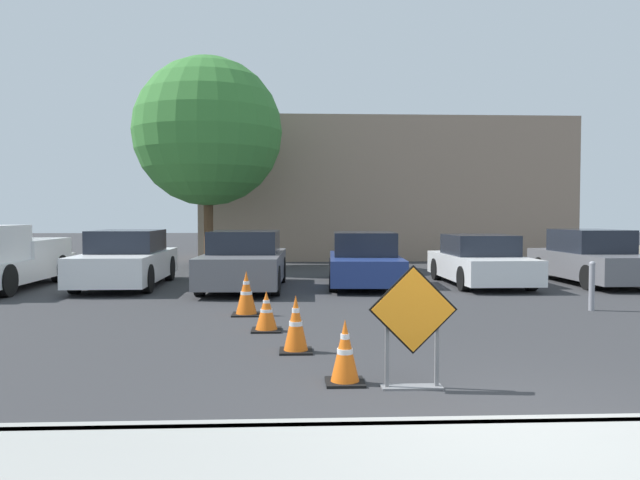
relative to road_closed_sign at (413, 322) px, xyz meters
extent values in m
plane|color=#333335|center=(0.66, 8.58, -0.72)|extent=(96.00, 96.00, 0.00)
cube|color=#999993|center=(0.66, -1.42, -0.65)|extent=(25.83, 0.20, 0.14)
cube|color=black|center=(0.00, 0.00, 0.13)|extent=(0.95, 0.02, 0.95)
cube|color=orange|center=(0.00, -0.02, 0.13)|extent=(0.89, 0.02, 0.89)
cube|color=slate|center=(0.00, 0.04, -0.71)|extent=(0.66, 0.20, 0.02)
cube|color=slate|center=(-0.27, 0.04, -0.29)|extent=(0.04, 0.04, 0.85)
cube|color=slate|center=(0.27, 0.04, -0.29)|extent=(0.04, 0.04, 0.85)
cube|color=black|center=(-0.70, 0.26, -0.70)|extent=(0.43, 0.43, 0.03)
cone|color=orange|center=(-0.70, 0.26, -0.35)|extent=(0.32, 0.32, 0.68)
cylinder|color=white|center=(-0.70, 0.26, -0.20)|extent=(0.10, 0.10, 0.06)
cylinder|color=white|center=(-0.70, 0.26, -0.36)|extent=(0.18, 0.18, 0.06)
cube|color=black|center=(-1.22, 1.84, -0.70)|extent=(0.44, 0.44, 0.03)
cone|color=orange|center=(-1.22, 1.84, -0.32)|extent=(0.33, 0.33, 0.74)
cylinder|color=white|center=(-1.22, 1.84, -0.15)|extent=(0.10, 0.10, 0.07)
cylinder|color=white|center=(-1.22, 1.84, -0.33)|extent=(0.18, 0.18, 0.07)
cube|color=black|center=(-1.68, 3.39, -0.70)|extent=(0.47, 0.47, 0.03)
cone|color=orange|center=(-1.68, 3.39, -0.38)|extent=(0.35, 0.35, 0.61)
cylinder|color=white|center=(-1.68, 3.39, -0.25)|extent=(0.11, 0.11, 0.05)
cylinder|color=white|center=(-1.68, 3.39, -0.40)|extent=(0.19, 0.19, 0.05)
cube|color=black|center=(-2.11, 4.97, -0.70)|extent=(0.52, 0.52, 0.03)
cone|color=orange|center=(-2.11, 4.97, -0.30)|extent=(0.39, 0.39, 0.79)
cylinder|color=white|center=(-2.11, 4.97, -0.12)|extent=(0.12, 0.12, 0.07)
cylinder|color=white|center=(-2.11, 4.97, -0.31)|extent=(0.21, 0.21, 0.07)
cube|color=silver|center=(-8.58, 11.54, 0.26)|extent=(1.95, 0.12, 0.45)
cube|color=silver|center=(-7.62, 10.33, 0.26)|extent=(0.13, 2.49, 0.45)
cylinder|color=black|center=(-7.68, 7.74, -0.35)|extent=(0.25, 0.75, 0.74)
cylinder|color=black|center=(-7.65, 10.85, -0.35)|extent=(0.25, 0.75, 0.74)
cube|color=white|center=(-5.53, 9.74, -0.18)|extent=(1.89, 4.68, 0.69)
cube|color=#1E232D|center=(-5.53, 9.85, 0.45)|extent=(1.64, 2.16, 0.57)
cylinder|color=black|center=(-4.67, 8.30, -0.38)|extent=(0.21, 0.69, 0.68)
cylinder|color=black|center=(-6.35, 8.28, -0.38)|extent=(0.21, 0.69, 0.68)
cylinder|color=black|center=(-4.71, 11.19, -0.38)|extent=(0.21, 0.69, 0.68)
cylinder|color=black|center=(-6.39, 11.17, -0.38)|extent=(0.21, 0.69, 0.68)
cube|color=slate|center=(-2.45, 9.10, -0.18)|extent=(2.02, 4.56, 0.70)
cube|color=#1E232D|center=(-2.45, 9.21, 0.45)|extent=(1.72, 2.12, 0.55)
cylinder|color=black|center=(-1.64, 7.67, -0.37)|extent=(0.22, 0.70, 0.69)
cylinder|color=black|center=(-3.36, 7.73, -0.37)|extent=(0.22, 0.70, 0.69)
cylinder|color=black|center=(-1.55, 10.46, -0.37)|extent=(0.22, 0.70, 0.69)
cylinder|color=black|center=(-3.27, 10.52, -0.37)|extent=(0.22, 0.70, 0.69)
cube|color=navy|center=(0.62, 9.62, -0.24)|extent=(2.05, 4.39, 0.62)
cube|color=#1E232D|center=(0.63, 9.73, 0.37)|extent=(1.69, 2.07, 0.60)
cylinder|color=black|center=(1.36, 8.25, -0.41)|extent=(0.24, 0.63, 0.62)
cylinder|color=black|center=(-0.28, 8.35, -0.41)|extent=(0.24, 0.63, 0.62)
cylinder|color=black|center=(1.52, 10.90, -0.41)|extent=(0.24, 0.63, 0.62)
cylinder|color=black|center=(-0.11, 11.00, -0.41)|extent=(0.24, 0.63, 0.62)
cube|color=white|center=(3.70, 9.67, -0.24)|extent=(1.87, 4.29, 0.62)
cube|color=#1E232D|center=(3.70, 9.78, 0.33)|extent=(1.62, 1.98, 0.53)
cylinder|color=black|center=(4.55, 8.37, -0.41)|extent=(0.21, 0.61, 0.61)
cylinder|color=black|center=(2.89, 8.34, -0.41)|extent=(0.21, 0.61, 0.61)
cylinder|color=black|center=(4.51, 11.01, -0.41)|extent=(0.21, 0.61, 0.61)
cylinder|color=black|center=(2.85, 10.98, -0.41)|extent=(0.21, 0.61, 0.61)
cube|color=slate|center=(6.78, 9.81, -0.21)|extent=(1.84, 4.48, 0.67)
cube|color=#1E232D|center=(6.77, 9.93, 0.43)|extent=(1.57, 2.08, 0.61)
cylinder|color=black|center=(6.02, 8.42, -0.41)|extent=(0.22, 0.63, 0.62)
cylinder|color=black|center=(7.53, 11.21, -0.41)|extent=(0.22, 0.63, 0.62)
cylinder|color=black|center=(5.95, 11.17, -0.41)|extent=(0.22, 0.63, 0.62)
cylinder|color=gray|center=(4.51, 5.22, -0.27)|extent=(0.11, 0.11, 0.90)
sphere|color=gray|center=(4.51, 5.22, 0.18)|extent=(0.12, 0.12, 0.12)
cube|color=gray|center=(2.66, 20.34, 2.17)|extent=(15.12, 5.00, 5.77)
cylinder|color=#513823|center=(-4.09, 14.84, 0.67)|extent=(0.32, 0.32, 2.78)
sphere|color=#387A33|center=(-4.09, 14.84, 3.94)|extent=(5.01, 5.01, 5.01)
camera|label=1|loc=(-1.29, -6.49, 1.14)|focal=35.00mm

